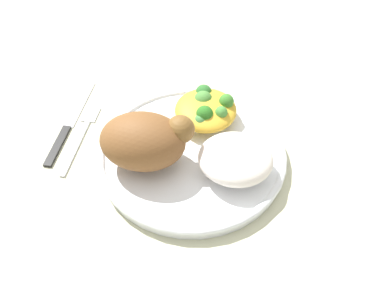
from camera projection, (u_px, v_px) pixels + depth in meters
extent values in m
plane|color=#BDBE9D|center=(192.00, 158.00, 0.57)|extent=(2.00, 2.00, 0.00)
cylinder|color=white|center=(192.00, 155.00, 0.56)|extent=(0.26, 0.26, 0.02)
torus|color=white|center=(192.00, 151.00, 0.55)|extent=(0.27, 0.27, 0.01)
ellipsoid|color=brown|center=(143.00, 141.00, 0.51)|extent=(0.11, 0.09, 0.07)
sphere|color=brown|center=(180.00, 129.00, 0.50)|extent=(0.04, 0.04, 0.04)
ellipsoid|color=white|center=(235.00, 159.00, 0.51)|extent=(0.10, 0.09, 0.04)
ellipsoid|color=gold|center=(206.00, 110.00, 0.58)|extent=(0.09, 0.09, 0.03)
sphere|color=#2D6B2D|center=(204.00, 93.00, 0.60)|extent=(0.03, 0.03, 0.03)
sphere|color=#2A7529|center=(209.00, 105.00, 0.58)|extent=(0.02, 0.02, 0.02)
sphere|color=#468844|center=(200.00, 120.00, 0.56)|extent=(0.02, 0.02, 0.02)
sphere|color=#49873A|center=(203.00, 100.00, 0.59)|extent=(0.03, 0.03, 0.03)
sphere|color=#3D8B31|center=(200.00, 108.00, 0.58)|extent=(0.02, 0.02, 0.02)
sphere|color=#3C7C2C|center=(226.00, 101.00, 0.58)|extent=(0.02, 0.02, 0.02)
sphere|color=#2A6E21|center=(205.00, 114.00, 0.56)|extent=(0.03, 0.03, 0.03)
sphere|color=#488D39|center=(221.00, 112.00, 0.56)|extent=(0.02, 0.02, 0.02)
cube|color=#B2B2B7|center=(76.00, 146.00, 0.58)|extent=(0.01, 0.11, 0.01)
cube|color=#B2B2B7|center=(91.00, 114.00, 0.62)|extent=(0.02, 0.03, 0.00)
cube|color=black|center=(57.00, 145.00, 0.58)|extent=(0.02, 0.08, 0.01)
cube|color=#B2B2B7|center=(80.00, 104.00, 0.64)|extent=(0.02, 0.11, 0.00)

